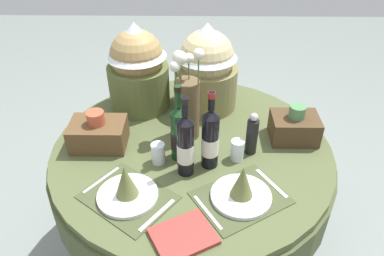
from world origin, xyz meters
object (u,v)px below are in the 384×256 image
wine_bottle_rear (210,139)px  book_on_table (183,236)px  gift_tub_back_left (137,64)px  flower_vase (187,102)px  tumbler_near_left (158,153)px  gift_tub_back_centre (207,64)px  place_setting_right (242,189)px  tumbler_near_right (237,150)px  dining_table (192,169)px  place_setting_left (127,189)px  pepper_mill (252,135)px  wine_bottle_left (179,133)px  woven_basket_side_right (294,127)px  woven_basket_side_left (98,133)px  wine_bottle_centre (185,145)px

wine_bottle_rear → book_on_table: 0.43m
gift_tub_back_left → flower_vase: bearing=-46.2°
tumbler_near_left → gift_tub_back_left: size_ratio=0.21×
gift_tub_back_left → gift_tub_back_centre: (0.35, 0.01, -0.00)m
place_setting_right → tumbler_near_right: place_setting_right is taller
place_setting_right → tumbler_near_left: 0.40m
place_setting_right → tumbler_near_left: place_setting_right is taller
gift_tub_back_centre → flower_vase: bearing=-109.0°
gift_tub_back_left → dining_table: bearing=-51.7°
book_on_table → gift_tub_back_centre: (0.09, 0.89, 0.23)m
place_setting_left → pepper_mill: (0.51, 0.29, 0.05)m
gift_tub_back_centre → pepper_mill: bearing=-64.0°
pepper_mill → gift_tub_back_left: gift_tub_back_left is taller
place_setting_right → wine_bottle_left: wine_bottle_left is taller
tumbler_near_left → woven_basket_side_right: 0.65m
dining_table → woven_basket_side_left: woven_basket_side_left is taller
dining_table → wine_bottle_centre: 0.34m
pepper_mill → gift_tub_back_left: size_ratio=0.45×
wine_bottle_rear → gift_tub_back_left: size_ratio=0.79×
book_on_table → woven_basket_side_right: (0.50, 0.59, 0.06)m
wine_bottle_centre → tumbler_near_right: 0.26m
book_on_table → place_setting_right: bearing=13.4°
gift_tub_back_left → gift_tub_back_centre: size_ratio=1.01×
wine_bottle_centre → wine_bottle_left: bearing=107.5°
flower_vase → woven_basket_side_left: size_ratio=1.83×
flower_vase → gift_tub_back_centre: (0.09, 0.28, 0.05)m
tumbler_near_right → place_setting_right: bearing=-90.8°
place_setting_right → woven_basket_side_left: bearing=152.0°
wine_bottle_left → wine_bottle_rear: 0.14m
dining_table → woven_basket_side_left: size_ratio=5.24×
dining_table → wine_bottle_left: bearing=-125.0°
place_setting_left → wine_bottle_centre: (0.22, 0.15, 0.10)m
wine_bottle_left → gift_tub_back_centre: bearing=74.4°
wine_bottle_left → gift_tub_back_left: gift_tub_back_left is taller
wine_bottle_rear → place_setting_right: bearing=-59.2°
dining_table → woven_basket_side_right: woven_basket_side_right is taller
wine_bottle_rear → book_on_table: (-0.10, -0.39, -0.13)m
flower_vase → dining_table: bearing=-74.0°
place_setting_right → wine_bottle_left: (-0.25, 0.25, 0.09)m
flower_vase → place_setting_left: bearing=-117.8°
wine_bottle_rear → tumbler_near_left: 0.24m
book_on_table → gift_tub_back_left: (-0.26, 0.88, 0.23)m
wine_bottle_left → tumbler_near_right: 0.27m
gift_tub_back_left → woven_basket_side_right: bearing=-20.7°
tumbler_near_right → gift_tub_back_centre: gift_tub_back_centre is taller
tumbler_near_left → gift_tub_back_left: (-0.14, 0.47, 0.19)m
place_setting_right → woven_basket_side_left: (-0.63, 0.33, 0.02)m
dining_table → book_on_table: (-0.02, -0.52, 0.15)m
flower_vase → tumbler_near_right: bearing=-38.0°
wine_bottle_centre → pepper_mill: size_ratio=1.76×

